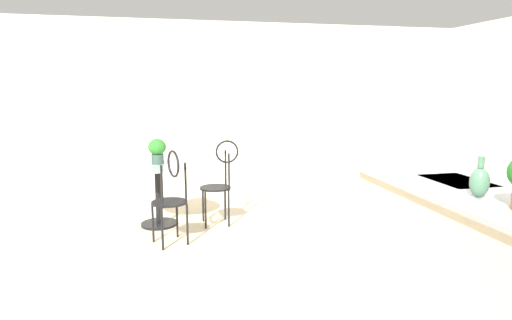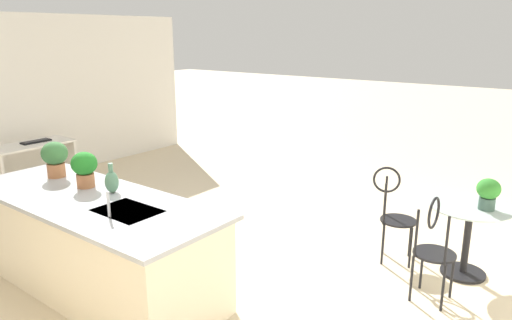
% 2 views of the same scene
% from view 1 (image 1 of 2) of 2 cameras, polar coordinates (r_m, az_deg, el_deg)
% --- Properties ---
extents(ground_plane, '(40.00, 40.00, 0.00)m').
position_cam_1_polar(ground_plane, '(3.54, 15.18, -18.87)').
color(ground_plane, beige).
extents(wall_left_window, '(0.12, 7.80, 2.70)m').
position_cam_1_polar(wall_left_window, '(7.16, -0.35, 7.14)').
color(wall_left_window, silver).
rests_on(wall_left_window, ground).
extents(kitchen_island, '(2.80, 1.06, 0.92)m').
position_cam_1_polar(kitchen_island, '(3.60, 30.15, -11.33)').
color(kitchen_island, beige).
rests_on(kitchen_island, ground).
extents(bistro_table, '(0.80, 0.80, 0.74)m').
position_cam_1_polar(bistro_table, '(5.32, -12.96, -3.87)').
color(bistro_table, black).
rests_on(bistro_table, ground).
extents(chair_near_window, '(0.38, 0.48, 1.04)m').
position_cam_1_polar(chair_near_window, '(5.23, -4.84, -2.47)').
color(chair_near_window, black).
rests_on(chair_near_window, ground).
extents(chair_by_island, '(0.52, 0.49, 1.04)m').
position_cam_1_polar(chair_by_island, '(4.59, -11.29, -4.36)').
color(chair_by_island, black).
rests_on(chair_by_island, ground).
extents(sink_faucet, '(0.02, 0.02, 0.22)m').
position_cam_1_polar(sink_faucet, '(3.97, 27.46, -0.75)').
color(sink_faucet, '#B2B5BA').
rests_on(sink_faucet, kitchen_island).
extents(potted_plant_on_table, '(0.22, 0.22, 0.31)m').
position_cam_1_polar(potted_plant_on_table, '(5.37, -13.05, 1.36)').
color(potted_plant_on_table, '#385147').
rests_on(potted_plant_on_table, bistro_table).
extents(vase_on_counter, '(0.13, 0.13, 0.29)m').
position_cam_1_polar(vase_on_counter, '(3.34, 27.68, -2.56)').
color(vase_on_counter, '#4C7A5B').
rests_on(vase_on_counter, kitchen_island).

